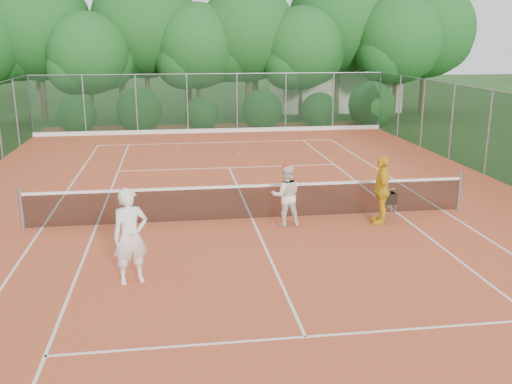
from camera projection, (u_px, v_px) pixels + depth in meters
The scene contains 14 objects.
ground at pixel (252, 220), 15.47m from camera, with size 120.00×120.00×0.00m, color #1E4217.
clay_court at pixel (252, 219), 15.46m from camera, with size 18.00×36.00×0.02m, color #C8532E.
club_building at pixel (334, 87), 39.25m from camera, with size 8.00×5.00×3.00m, color beige.
tennis_net at pixel (252, 201), 15.33m from camera, with size 11.97×0.10×1.10m.
player_white at pixel (130, 236), 11.23m from camera, with size 0.70×0.46×1.93m, color white.
player_center_grp at pixel (286, 195), 14.75m from camera, with size 0.81×0.64×1.64m.
player_yellow at pixel (381, 190), 14.90m from camera, with size 1.06×0.44×1.81m, color yellow.
ball_hopper at pixel (388, 199), 15.11m from camera, with size 0.35×0.35×0.79m.
stray_ball_a at pixel (238, 153), 24.26m from camera, with size 0.07×0.07×0.07m, color #CEE234.
stray_ball_b at pixel (177, 146), 25.82m from camera, with size 0.07×0.07×0.07m, color #B8C92E.
stray_ball_c at pixel (242, 145), 26.09m from camera, with size 0.07×0.07×0.07m, color yellow.
court_markings at pixel (252, 219), 15.46m from camera, with size 11.03×23.83×0.01m.
fence_back at pixel (212, 103), 29.40m from camera, with size 18.07×0.07×3.00m.
tropical_treeline at pixel (229, 32), 33.65m from camera, with size 32.10×8.49×15.03m.
Camera 1 is at (-2.01, -14.60, 4.75)m, focal length 40.00 mm.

